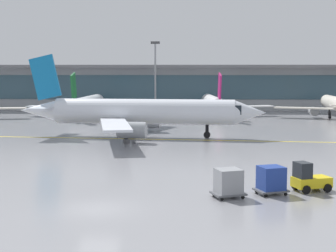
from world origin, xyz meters
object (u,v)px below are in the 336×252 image
gate_airplane_2 (87,103)px  baggage_tug (309,179)px  gate_airplane_3 (213,103)px  apron_light_mast_1 (155,74)px  taxiing_regional_jet (141,112)px  cargo_dolly_lead (271,179)px  cargo_dolly_trailing (228,182)px

gate_airplane_2 → baggage_tug: (26.92, -58.67, -1.55)m
gate_airplane_2 → gate_airplane_3: bearing=-82.0°
gate_airplane_2 → baggage_tug: 64.57m
baggage_tug → apron_light_mast_1: (-15.00, 68.62, 6.90)m
gate_airplane_2 → apron_light_mast_1: 16.42m
taxiing_regional_jet → cargo_dolly_lead: size_ratio=12.72×
cargo_dolly_lead → cargo_dolly_trailing: size_ratio=1.00×
gate_airplane_3 → cargo_dolly_trailing: size_ratio=9.77×
cargo_dolly_lead → cargo_dolly_trailing: bearing=-180.0°
gate_airplane_3 → taxiing_regional_jet: taxiing_regional_jet is taller
taxiing_regional_jet → baggage_tug: 33.06m
taxiing_regional_jet → cargo_dolly_lead: (11.69, -30.62, -2.12)m
baggage_tug → cargo_dolly_trailing: baggage_tug is taller
cargo_dolly_trailing → apron_light_mast_1: apron_light_mast_1 is taller
gate_airplane_2 → taxiing_regional_jet: bearing=-154.5°
gate_airplane_3 → cargo_dolly_trailing: gate_airplane_3 is taller
gate_airplane_3 → apron_light_mast_1: (-11.17, 7.67, 5.36)m
gate_airplane_2 → cargo_dolly_lead: 64.37m
cargo_dolly_trailing → apron_light_mast_1: 71.60m
cargo_dolly_lead → apron_light_mast_1: bearing=80.4°
cargo_dolly_lead → taxiing_regional_jet: bearing=91.4°
baggage_tug → apron_light_mast_1: size_ratio=0.21×
gate_airplane_3 → taxiing_regional_jet: (-10.67, -31.33, 0.74)m
baggage_tug → gate_airplane_2: bearing=95.1°
apron_light_mast_1 → taxiing_regional_jet: bearing=-89.3°
taxiing_regional_jet → cargo_dolly_lead: taxiing_regional_jet is taller
apron_light_mast_1 → cargo_dolly_trailing: bearing=-82.6°
cargo_dolly_trailing → gate_airplane_3: bearing=68.6°
gate_airplane_2 → cargo_dolly_trailing: size_ratio=9.76×
baggage_tug → apron_light_mast_1: apron_light_mast_1 is taller
cargo_dolly_lead → apron_light_mast_1: apron_light_mast_1 is taller
cargo_dolly_trailing → apron_light_mast_1: bearing=77.8°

